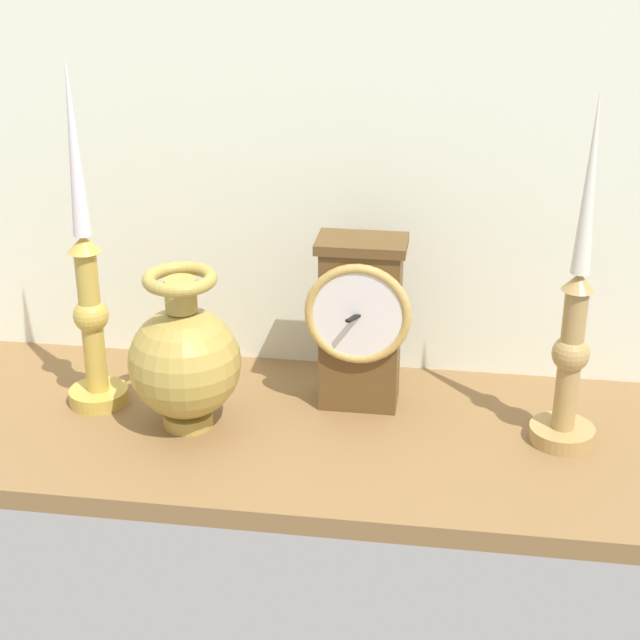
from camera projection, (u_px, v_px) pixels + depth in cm
name	position (u px, v px, depth cm)	size (l,w,h in cm)	color
ground_plane	(261.00, 432.00, 120.74)	(100.00, 36.00, 2.40)	olive
back_wall	(285.00, 119.00, 123.77)	(120.00, 2.00, 65.00)	white
mantel_clock	(360.00, 321.00, 120.30)	(12.54, 9.06, 21.35)	brown
candlestick_tall_left	(573.00, 337.00, 111.35)	(7.51, 7.51, 40.81)	tan
candlestick_tall_center	(89.00, 295.00, 119.32)	(7.27, 7.27, 42.90)	gold
brass_vase_bulbous	(185.00, 359.00, 116.63)	(13.17, 13.17, 19.37)	#AF9442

